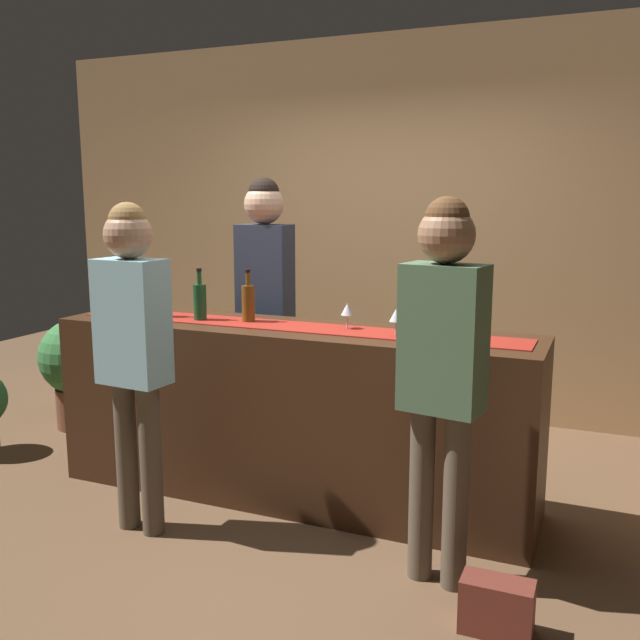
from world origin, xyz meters
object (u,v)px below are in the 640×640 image
object	(u,v)px
bartender	(265,283)
handbag	(497,607)
wine_glass_mid_counter	(396,316)
wine_glass_near_customer	(347,310)
customer_sipping	(443,352)
wine_bottle_clear	(159,298)
customer_browsing	(133,334)
potted_plant_tall	(78,365)
wine_bottle_amber	(248,303)
wine_bottle_green	(200,301)

from	to	relation	value
bartender	handbag	size ratio (longest dim) A/B	6.46
wine_glass_mid_counter	wine_glass_near_customer	bearing A→B (deg)	164.11
wine_glass_near_customer	handbag	size ratio (longest dim) A/B	0.51
customer_sipping	wine_glass_near_customer	bearing A→B (deg)	146.51
wine_bottle_clear	wine_glass_mid_counter	distance (m)	1.45
wine_glass_near_customer	customer_browsing	size ratio (longest dim) A/B	0.09
wine_glass_mid_counter	bartender	distance (m)	1.23
customer_sipping	customer_browsing	xyz separation A→B (m)	(-1.51, -0.10, -0.02)
handbag	wine_bottle_clear	bearing A→B (deg)	158.89
customer_sipping	potted_plant_tall	bearing A→B (deg)	169.56
wine_bottle_clear	handbag	bearing A→B (deg)	-21.11
customer_browsing	wine_glass_near_customer	bearing A→B (deg)	44.87
handbag	bartender	bearing A→B (deg)	140.54
bartender	wine_bottle_amber	bearing A→B (deg)	107.12
wine_bottle_clear	handbag	world-z (taller)	wine_bottle_clear
wine_bottle_clear	wine_glass_mid_counter	size ratio (longest dim) A/B	2.10
wine_bottle_amber	wine_glass_near_customer	world-z (taller)	wine_bottle_amber
wine_glass_mid_counter	bartender	world-z (taller)	bartender
wine_bottle_green	customer_sipping	world-z (taller)	customer_sipping
wine_glass_mid_counter	customer_sipping	xyz separation A→B (m)	(0.37, -0.53, -0.04)
bartender	potted_plant_tall	size ratio (longest dim) A/B	2.24
customer_browsing	handbag	xyz separation A→B (m)	(1.82, -0.18, -0.92)
wine_bottle_clear	bartender	bearing A→B (deg)	57.46
customer_sipping	potted_plant_tall	world-z (taller)	customer_sipping
handbag	wine_bottle_amber	bearing A→B (deg)	150.52
wine_glass_near_customer	customer_sipping	distance (m)	0.91
wine_glass_near_customer	handbag	xyz separation A→B (m)	(0.97, -0.90, -0.98)
bartender	handbag	distance (m)	2.47
wine_glass_near_customer	bartender	distance (m)	0.94
handbag	customer_browsing	bearing A→B (deg)	174.49
wine_glass_mid_counter	handbag	bearing A→B (deg)	-50.37
wine_bottle_green	wine_glass_mid_counter	distance (m)	1.17
bartender	customer_browsing	distance (m)	1.26
wine_bottle_amber	wine_glass_near_customer	size ratio (longest dim) A/B	2.10
wine_bottle_clear	potted_plant_tall	distance (m)	1.39
wine_glass_mid_counter	wine_bottle_amber	bearing A→B (deg)	175.39
wine_glass_mid_counter	wine_bottle_green	bearing A→B (deg)	179.43
wine_bottle_amber	customer_sipping	world-z (taller)	customer_sipping
wine_glass_mid_counter	bartender	bearing A→B (deg)	149.86
handbag	wine_bottle_green	bearing A→B (deg)	155.95
wine_glass_near_customer	customer_sipping	xyz separation A→B (m)	(0.66, -0.62, -0.04)
wine_bottle_clear	bartender	xyz separation A→B (m)	(0.39, 0.61, 0.04)
handbag	wine_glass_near_customer	bearing A→B (deg)	137.23
wine_bottle_amber	customer_sipping	bearing A→B (deg)	-25.68
wine_bottle_amber	handbag	bearing A→B (deg)	-29.48
bartender	wine_glass_near_customer	bearing A→B (deg)	144.64
wine_bottle_clear	customer_browsing	size ratio (longest dim) A/B	0.18
wine_glass_near_customer	wine_glass_mid_counter	size ratio (longest dim) A/B	1.00
wine_bottle_green	wine_bottle_amber	distance (m)	0.29
potted_plant_tall	wine_bottle_clear	bearing A→B (deg)	-25.07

